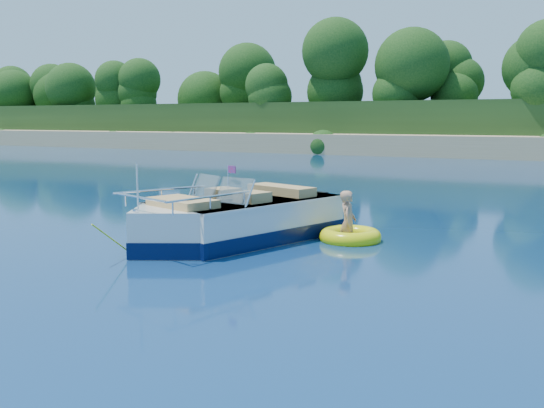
% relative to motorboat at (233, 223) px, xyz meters
% --- Properties ---
extents(ground, '(160.00, 160.00, 0.00)m').
position_rel_motorboat_xyz_m(ground, '(2.99, -3.47, -0.40)').
color(ground, '#0A2249').
rests_on(ground, ground).
extents(treeline, '(150.00, 7.12, 8.19)m').
position_rel_motorboat_xyz_m(treeline, '(3.03, 37.54, 5.15)').
color(treeline, black).
rests_on(treeline, ground).
extents(motorboat, '(3.36, 5.96, 2.05)m').
position_rel_motorboat_xyz_m(motorboat, '(0.00, 0.00, 0.00)').
color(motorboat, silver).
rests_on(motorboat, ground).
extents(tow_tube, '(1.77, 1.77, 0.36)m').
position_rel_motorboat_xyz_m(tow_tube, '(2.24, 1.24, -0.30)').
color(tow_tube, '#E4E50B').
rests_on(tow_tube, ground).
extents(boy, '(0.60, 0.87, 1.57)m').
position_rel_motorboat_xyz_m(boy, '(2.21, 1.18, -0.40)').
color(boy, tan).
rests_on(boy, ground).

